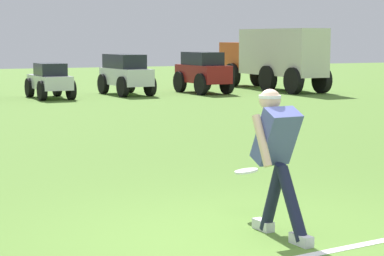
# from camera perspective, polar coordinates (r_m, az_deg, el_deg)

# --- Properties ---
(ground_plane) EXTENTS (80.00, 80.00, 0.00)m
(ground_plane) POSITION_cam_1_polar(r_m,az_deg,el_deg) (7.05, 4.21, -8.72)
(ground_plane) COLOR #557E2F
(frisbee_thrower) EXTENTS (0.47, 1.13, 1.41)m
(frisbee_thrower) POSITION_cam_1_polar(r_m,az_deg,el_deg) (7.19, 6.47, -1.97)
(frisbee_thrower) COLOR #191E38
(frisbee_thrower) RESTS_ON ground_plane
(frisbee_in_flight) EXTENTS (0.35, 0.35, 0.06)m
(frisbee_in_flight) POSITION_cam_1_polar(r_m,az_deg,el_deg) (8.03, 4.15, -3.29)
(frisbee_in_flight) COLOR white
(parked_car_slot_e) EXTENTS (1.17, 2.24, 1.10)m
(parked_car_slot_e) POSITION_cam_1_polar(r_m,az_deg,el_deg) (23.80, -10.78, 3.59)
(parked_car_slot_e) COLOR silver
(parked_car_slot_e) RESTS_ON ground_plane
(parked_car_slot_f) EXTENTS (1.33, 2.47, 1.34)m
(parked_car_slot_f) POSITION_cam_1_polar(r_m,az_deg,el_deg) (24.97, -5.09, 4.20)
(parked_car_slot_f) COLOR silver
(parked_car_slot_f) RESTS_ON ground_plane
(parked_car_slot_g) EXTENTS (1.32, 2.41, 1.40)m
(parked_car_slot_g) POSITION_cam_1_polar(r_m,az_deg,el_deg) (25.63, 0.82, 4.34)
(parked_car_slot_g) COLOR maroon
(parked_car_slot_g) RESTS_ON ground_plane
(box_truck) EXTENTS (1.57, 5.94, 2.20)m
(box_truck) POSITION_cam_1_polar(r_m,az_deg,el_deg) (27.49, 6.21, 5.50)
(box_truck) COLOR #CC4C19
(box_truck) RESTS_ON ground_plane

